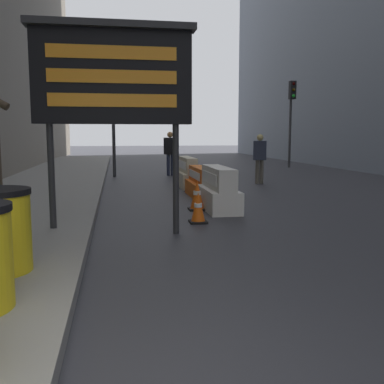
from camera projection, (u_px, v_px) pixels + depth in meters
The scene contains 10 objects.
message_board at pixel (113, 77), 6.79m from camera, with size 2.51×0.36×3.25m.
jersey_barrier_white at pixel (218, 191), 9.50m from camera, with size 0.63×1.76×0.91m.
jersey_barrier_orange_far at pixel (201, 184), 11.45m from camera, with size 0.55×1.87×0.76m.
jersey_barrier_cream at pixel (187, 174), 13.61m from camera, with size 0.52×1.82×0.90m.
traffic_cone_near at pixel (197, 195), 9.46m from camera, with size 0.36×0.36×0.64m.
traffic_cone_mid at pixel (198, 208), 8.09m from camera, with size 0.31×0.31×0.56m.
traffic_light_near_curb at pixel (113, 93), 16.40m from camera, with size 0.28×0.44×4.26m.
traffic_light_far_side at pixel (292, 105), 21.19m from camera, with size 0.28×0.45×4.07m.
pedestrian_worker at pixel (260, 155), 14.44m from camera, with size 0.47×0.36×1.59m.
pedestrian_passerby at pixel (170, 150), 17.32m from camera, with size 0.49×0.51×1.69m.
Camera 1 is at (0.41, -2.12, 1.60)m, focal length 42.00 mm.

